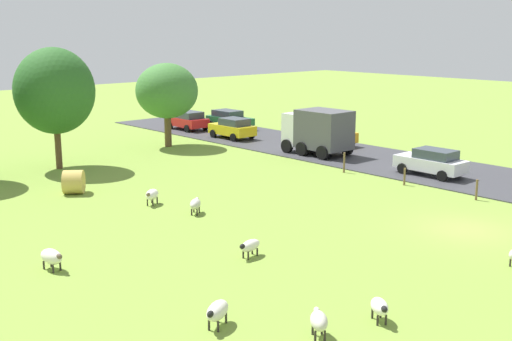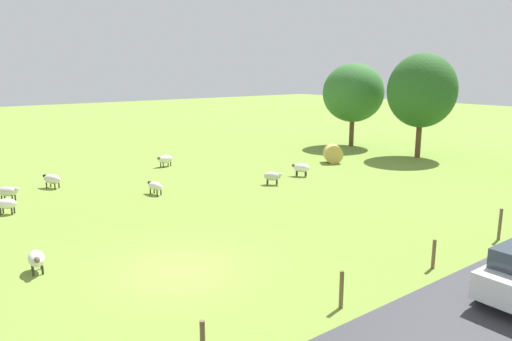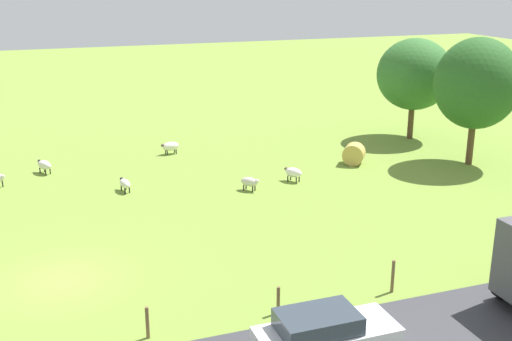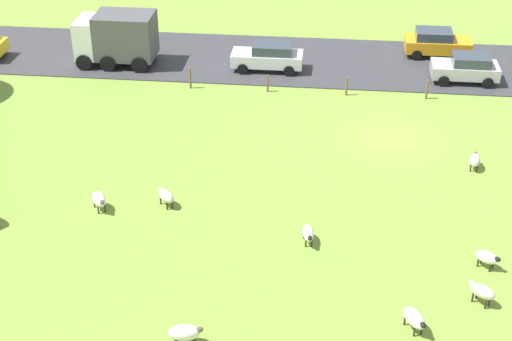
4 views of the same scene
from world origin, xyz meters
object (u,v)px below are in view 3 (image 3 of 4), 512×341
Objects in this scene: sheep_5 at (125,183)px; car_5 at (325,335)px; tree_1 at (414,74)px; tree_0 at (477,84)px; hay_bale_0 at (354,154)px; sheep_7 at (250,182)px; sheep_0 at (44,165)px; sheep_6 at (170,146)px; sheep_1 at (293,173)px.

sheep_5 is 0.28× the size of car_5.
tree_1 reaches higher than car_5.
tree_0 reaches higher than tree_1.
tree_0 reaches higher than car_5.
car_5 is (22.15, -17.33, -3.61)m from tree_1.
hay_bale_0 is at bearing 149.36° from car_5.
sheep_0 is at bearing -123.98° from sheep_7.
sheep_7 is 0.25× the size of car_5.
tree_1 is (-4.63, 20.58, 4.05)m from sheep_5.
car_5 is (15.43, -3.04, 0.41)m from sheep_7.
hay_bale_0 is (4.39, 17.76, 0.13)m from sheep_0.
car_5 is (22.30, 7.15, 0.39)m from sheep_0.
sheep_0 is 1.19× the size of sheep_7.
car_5 is at bearing -1.47° from sheep_6.
hay_bale_0 reaches higher than sheep_7.
hay_bale_0 is at bearing 108.12° from sheep_7.
tree_1 is (-6.59, 0.10, -0.42)m from tree_0.
sheep_6 is 19.10m from tree_0.
sheep_7 is (0.63, -2.80, -0.04)m from sheep_1.
car_5 is at bearing -19.98° from sheep_1.
hay_bale_0 is 0.18× the size of tree_1.
tree_1 is at bearing 89.65° from sheep_0.
sheep_6 is (-6.34, 3.86, 0.06)m from sheep_5.
sheep_1 is 5.12m from hay_bale_0.
tree_1 is (-6.72, 14.29, 4.02)m from sheep_7.
car_5 reaches higher than sheep_0.
sheep_7 is 0.82× the size of hay_bale_0.
sheep_0 is 23.42m from car_5.
sheep_0 is at bearing -90.35° from tree_1.
sheep_5 is 6.63m from sheep_7.
sheep_6 is at bearing 178.53° from car_5.
tree_1 is at bearing 122.26° from hay_bale_0.
tree_0 reaches higher than sheep_6.
sheep_1 is at bearing 64.33° from sheep_0.
sheep_0 is 0.98× the size of hay_bale_0.
sheep_1 is at bearing 33.79° from sheep_6.
tree_0 is 1.10× the size of tree_1.
sheep_6 reaches higher than sheep_5.
tree_0 is at bearing 87.49° from sheep_1.
sheep_0 is 1.04× the size of sheep_5.
sheep_5 is at bearing -31.34° from sheep_6.
sheep_6 reaches higher than sheep_0.
tree_1 is at bearing 179.14° from tree_0.
car_5 is at bearing -11.15° from sheep_7.
tree_1 reaches higher than hay_bale_0.
tree_1 is (1.72, 16.72, 3.99)m from sheep_6.
sheep_0 is 25.68m from tree_0.
sheep_7 is at bearing -64.82° from tree_1.
tree_1 is 28.35m from car_5.
hay_bale_0 reaches higher than sheep_5.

